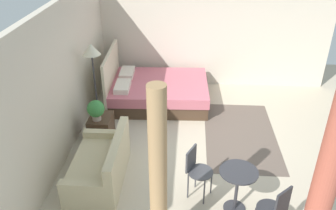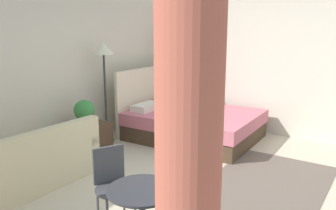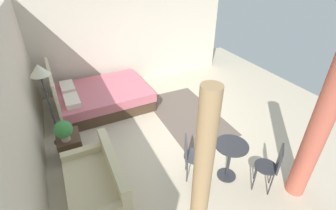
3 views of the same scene
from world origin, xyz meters
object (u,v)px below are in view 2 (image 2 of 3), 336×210
object	(u,v)px
nightstand	(92,138)
floor_lamp	(104,56)
couch	(38,164)
cafe_chair_near_window	(112,181)
potted_plant	(84,111)
bed	(190,122)

from	to	relation	value
nightstand	floor_lamp	xyz separation A→B (m)	(0.54, 0.19, 1.31)
couch	nightstand	world-z (taller)	couch
floor_lamp	cafe_chair_near_window	world-z (taller)	floor_lamp
nightstand	floor_lamp	bearing A→B (deg)	19.50
nightstand	cafe_chair_near_window	world-z (taller)	cafe_chair_near_window
potted_plant	cafe_chair_near_window	distance (m)	2.35
nightstand	couch	bearing A→B (deg)	-166.56
couch	cafe_chair_near_window	world-z (taller)	cafe_chair_near_window
bed	couch	bearing A→B (deg)	166.92
bed	couch	distance (m)	2.88
nightstand	bed	bearing A→B (deg)	-30.76
potted_plant	cafe_chair_near_window	size ratio (longest dim) A/B	0.48
cafe_chair_near_window	floor_lamp	bearing A→B (deg)	45.69
potted_plant	floor_lamp	bearing A→B (deg)	13.62
couch	bed	bearing A→B (deg)	-13.08
couch	floor_lamp	world-z (taller)	floor_lamp
bed	potted_plant	world-z (taller)	bed
couch	potted_plant	xyz separation A→B (m)	(1.12, 0.33, 0.44)
floor_lamp	couch	bearing A→B (deg)	-164.67
bed	nightstand	distance (m)	1.85
bed	couch	xyz separation A→B (m)	(-2.81, 0.65, -0.03)
bed	floor_lamp	size ratio (longest dim) A/B	1.30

